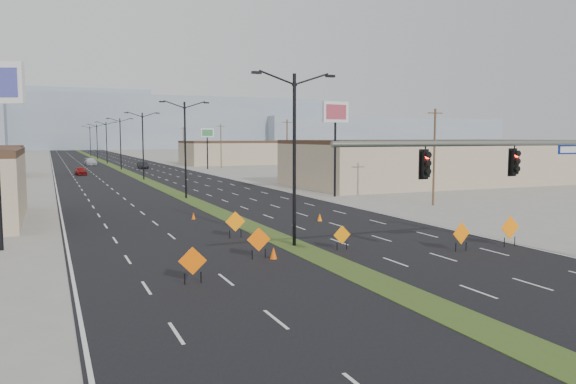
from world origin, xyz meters
name	(u,v)px	position (x,y,z in m)	size (l,w,h in m)	color
ground	(418,301)	(0.00, 0.00, 0.00)	(600.00, 600.00, 0.00)	gray
road_surface	(119,169)	(0.00, 100.00, 0.00)	(25.00, 400.00, 0.02)	black
median_strip	(119,169)	(0.00, 100.00, 0.00)	(2.00, 400.00, 0.04)	#304D1B
building_se_near	(425,164)	(34.00, 45.00, 2.75)	(36.00, 18.00, 5.50)	tan
building_se_far	(275,153)	(38.00, 110.00, 2.50)	(44.00, 16.00, 5.00)	tan
mesa_center	(151,123)	(40.00, 300.00, 14.00)	(220.00, 50.00, 28.00)	#818FA1
mesa_east	(377,133)	(180.00, 290.00, 9.00)	(160.00, 50.00, 18.00)	#818FA1
mesa_backdrop	(12,119)	(-30.00, 320.00, 16.00)	(140.00, 50.00, 32.00)	#818FA1
signal_mast	(543,171)	(8.56, 2.00, 4.79)	(16.30, 0.60, 8.00)	slate
streetlight_0	(294,154)	(0.00, 12.00, 5.42)	(5.15, 0.24, 10.02)	black
streetlight_1	(185,146)	(0.00, 40.00, 5.42)	(5.15, 0.24, 10.02)	black
streetlight_2	(143,144)	(0.00, 68.00, 5.42)	(5.15, 0.24, 10.02)	black
streetlight_3	(120,142)	(0.00, 96.00, 5.42)	(5.15, 0.24, 10.02)	black
streetlight_4	(107,141)	(0.00, 124.00, 5.42)	(5.15, 0.24, 10.02)	black
streetlight_5	(97,140)	(0.00, 152.00, 5.42)	(5.15, 0.24, 10.02)	black
streetlight_6	(90,140)	(0.00, 180.00, 5.42)	(5.15, 0.24, 10.02)	black
utility_pole_0	(434,155)	(20.00, 25.00, 4.67)	(1.60, 0.20, 9.00)	#4C3823
utility_pole_1	(287,148)	(20.00, 60.00, 4.67)	(1.60, 0.20, 9.00)	#4C3823
utility_pole_2	(221,145)	(20.00, 95.00, 4.67)	(1.60, 0.20, 9.00)	#4C3823
utility_pole_3	(183,144)	(20.00, 130.00, 4.67)	(1.60, 0.20, 9.00)	#4C3823
car_left	(81,171)	(-8.15, 82.76, 0.68)	(1.62, 4.02, 1.37)	maroon
car_mid	(143,165)	(4.58, 98.74, 0.70)	(1.48, 4.24, 1.40)	black
car_far	(91,162)	(-4.25, 116.86, 0.81)	(2.27, 5.58, 1.62)	silver
construction_sign_0	(193,262)	(-7.51, 5.92, 0.97)	(1.22, 0.31, 1.65)	#E85904
construction_sign_1	(259,241)	(-3.13, 9.52, 0.99)	(1.25, 0.22, 1.67)	#F05D05
construction_sign_2	(235,222)	(-2.37, 15.85, 1.01)	(1.28, 0.15, 1.71)	orange
construction_sign_3	(342,236)	(2.00, 9.84, 0.82)	(1.06, 0.07, 1.41)	orange
construction_sign_4	(461,234)	(7.95, 6.88, 0.97)	(1.24, 0.17, 1.65)	orange
construction_sign_5	(510,228)	(11.50, 6.88, 1.08)	(1.37, 0.07, 1.83)	orange
cone_0	(265,237)	(-1.04, 14.06, 0.27)	(0.32, 0.32, 0.54)	orange
cone_1	(274,253)	(-2.43, 9.18, 0.32)	(0.39, 0.39, 0.65)	#DE4E04
cone_2	(320,217)	(5.73, 20.16, 0.30)	(0.37, 0.37, 0.61)	orange
cone_3	(193,216)	(-2.89, 24.86, 0.27)	(0.32, 0.32, 0.53)	#DF5404
pole_sign_east_near	(335,119)	(15.17, 35.55, 8.32)	(3.32, 0.93, 10.15)	black
pole_sign_east_far	(207,136)	(16.25, 91.83, 6.55)	(2.67, 0.53, 8.13)	black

